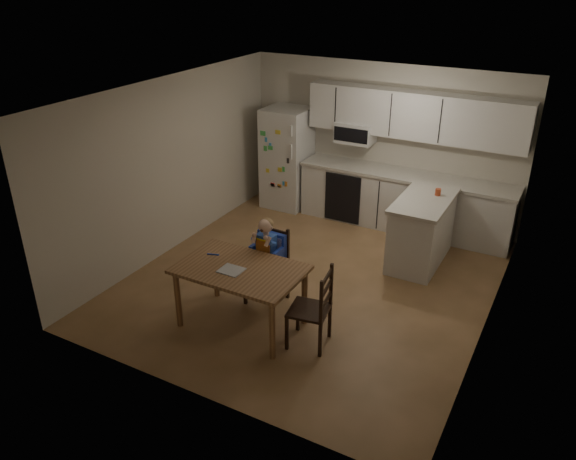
# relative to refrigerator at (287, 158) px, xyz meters

# --- Properties ---
(room) EXTENTS (4.52, 5.01, 2.51)m
(room) POSITION_rel_refrigerator_xyz_m (1.55, -1.67, 0.40)
(room) COLOR brown
(room) RESTS_ON ground
(refrigerator) EXTENTS (0.72, 0.70, 1.70)m
(refrigerator) POSITION_rel_refrigerator_xyz_m (0.00, 0.00, 0.00)
(refrigerator) COLOR silver
(refrigerator) RESTS_ON ground
(kitchen_run) EXTENTS (3.37, 0.62, 2.15)m
(kitchen_run) POSITION_rel_refrigerator_xyz_m (2.05, 0.09, 0.03)
(kitchen_run) COLOR silver
(kitchen_run) RESTS_ON ground
(kitchen_island) EXTENTS (0.68, 1.30, 0.96)m
(kitchen_island) POSITION_rel_refrigerator_xyz_m (2.65, -0.92, -0.37)
(kitchen_island) COLOR silver
(kitchen_island) RESTS_ON ground
(red_cup) EXTENTS (0.08, 0.08, 0.10)m
(red_cup) POSITION_rel_refrigerator_xyz_m (2.76, -0.71, 0.16)
(red_cup) COLOR #B5401C
(red_cup) RESTS_ON kitchen_island
(dining_table) EXTENTS (1.42, 0.91, 0.76)m
(dining_table) POSITION_rel_refrigerator_xyz_m (1.27, -3.43, -0.19)
(dining_table) COLOR brown
(dining_table) RESTS_ON ground
(napkin) EXTENTS (0.26, 0.23, 0.01)m
(napkin) POSITION_rel_refrigerator_xyz_m (1.22, -3.53, -0.08)
(napkin) COLOR #ADADB2
(napkin) RESTS_ON dining_table
(toddler_spoon) EXTENTS (0.12, 0.06, 0.02)m
(toddler_spoon) POSITION_rel_refrigerator_xyz_m (0.82, -3.32, -0.08)
(toddler_spoon) COLOR blue
(toddler_spoon) RESTS_ON dining_table
(chair_booster) EXTENTS (0.44, 0.44, 1.14)m
(chair_booster) POSITION_rel_refrigerator_xyz_m (1.28, -2.81, -0.17)
(chair_booster) COLOR black
(chair_booster) RESTS_ON ground
(chair_side) EXTENTS (0.48, 0.48, 0.95)m
(chair_side) POSITION_rel_refrigerator_xyz_m (2.22, -3.36, -0.31)
(chair_side) COLOR black
(chair_side) RESTS_ON ground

